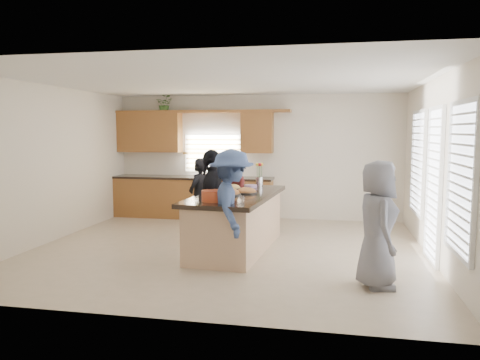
% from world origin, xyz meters
% --- Properties ---
extents(floor, '(6.50, 6.50, 0.00)m').
position_xyz_m(floor, '(0.00, 0.00, 0.00)').
color(floor, '#C6AF93').
rests_on(floor, ground).
extents(room_shell, '(6.52, 6.02, 2.81)m').
position_xyz_m(room_shell, '(0.00, 0.00, 1.90)').
color(room_shell, silver).
rests_on(room_shell, ground).
extents(back_cabinetry, '(4.08, 0.66, 2.46)m').
position_xyz_m(back_cabinetry, '(-1.47, 2.73, 0.91)').
color(back_cabinetry, olive).
rests_on(back_cabinetry, ground).
extents(right_wall_glazing, '(0.06, 4.00, 2.25)m').
position_xyz_m(right_wall_glazing, '(3.22, -0.13, 1.34)').
color(right_wall_glazing, white).
rests_on(right_wall_glazing, ground).
extents(island, '(1.36, 2.78, 0.95)m').
position_xyz_m(island, '(0.16, 0.03, 0.45)').
color(island, tan).
rests_on(island, ground).
extents(platter_front, '(0.42, 0.42, 0.17)m').
position_xyz_m(platter_front, '(0.05, -0.14, 0.98)').
color(platter_front, black).
rests_on(platter_front, island).
extents(platter_mid, '(0.36, 0.36, 0.15)m').
position_xyz_m(platter_mid, '(0.31, 0.09, 0.98)').
color(platter_mid, black).
rests_on(platter_mid, island).
extents(platter_back, '(0.31, 0.31, 0.13)m').
position_xyz_m(platter_back, '(-0.04, 0.60, 0.98)').
color(platter_back, black).
rests_on(platter_back, island).
extents(salad_bowl, '(0.36, 0.36, 0.16)m').
position_xyz_m(salad_bowl, '(-0.01, -0.87, 1.04)').
color(salad_bowl, '#CB4A25').
rests_on(salad_bowl, island).
extents(clear_cup, '(0.09, 0.09, 0.11)m').
position_xyz_m(clear_cup, '(0.44, -0.99, 1.01)').
color(clear_cup, white).
rests_on(clear_cup, island).
extents(plate_stack, '(0.23, 0.23, 0.05)m').
position_xyz_m(plate_stack, '(0.24, 0.93, 0.97)').
color(plate_stack, '#A57DB6').
rests_on(plate_stack, island).
extents(flower_vase, '(0.14, 0.14, 0.43)m').
position_xyz_m(flower_vase, '(0.34, 1.27, 1.17)').
color(flower_vase, silver).
rests_on(flower_vase, island).
extents(potted_plant, '(0.41, 0.37, 0.41)m').
position_xyz_m(potted_plant, '(-2.11, 2.82, 2.61)').
color(potted_plant, '#3F6D2B').
rests_on(potted_plant, back_cabinetry).
extents(woman_left_back, '(0.48, 0.61, 1.48)m').
position_xyz_m(woman_left_back, '(-0.75, 0.90, 0.74)').
color(woman_left_back, black).
rests_on(woman_left_back, ground).
extents(woman_left_mid, '(0.79, 0.89, 1.53)m').
position_xyz_m(woman_left_mid, '(-0.15, 0.97, 0.77)').
color(woman_left_mid, '#5B1B1B').
rests_on(woman_left_mid, ground).
extents(woman_left_front, '(0.48, 1.02, 1.70)m').
position_xyz_m(woman_left_front, '(-0.16, -0.37, 0.85)').
color(woman_left_front, black).
rests_on(woman_left_front, ground).
extents(woman_right_back, '(0.92, 1.25, 1.73)m').
position_xyz_m(woman_right_back, '(0.28, -0.96, 0.87)').
color(woman_right_back, '#3A4F7F').
rests_on(woman_right_back, ground).
extents(woman_right_front, '(0.63, 0.86, 1.63)m').
position_xyz_m(woman_right_front, '(2.29, -1.49, 0.81)').
color(woman_right_front, slate).
rests_on(woman_right_front, ground).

